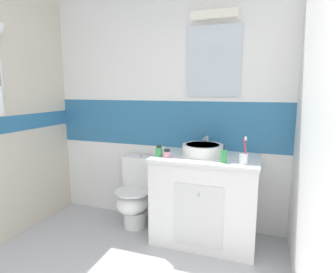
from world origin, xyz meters
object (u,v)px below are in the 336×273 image
object	(u,v)px
sink_basin	(203,149)
toilet	(136,194)
soap_dispenser	(224,156)
hair_gel_jar	(167,154)
lotion_bottle_short	(159,151)
toothbrush_cup	(244,157)

from	to	relation	value
sink_basin	toilet	world-z (taller)	sink_basin
sink_basin	soap_dispenser	world-z (taller)	sink_basin
hair_gel_jar	lotion_bottle_short	distance (m)	0.08
sink_basin	toothbrush_cup	distance (m)	0.44
toothbrush_cup	soap_dispenser	distance (m)	0.17
soap_dispenser	hair_gel_jar	size ratio (longest dim) A/B	1.99
toilet	lotion_bottle_short	world-z (taller)	lotion_bottle_short
toothbrush_cup	hair_gel_jar	xyz separation A→B (m)	(-0.69, 0.00, -0.02)
sink_basin	toothbrush_cup	xyz separation A→B (m)	(0.40, -0.20, -0.00)
sink_basin	hair_gel_jar	size ratio (longest dim) A/B	5.82
sink_basin	soap_dispenser	bearing A→B (deg)	-43.53
sink_basin	hair_gel_jar	bearing A→B (deg)	-145.92
sink_basin	toilet	xyz separation A→B (m)	(-0.72, 0.00, -0.55)
toilet	toothbrush_cup	bearing A→B (deg)	-10.41
hair_gel_jar	lotion_bottle_short	xyz separation A→B (m)	(-0.08, 0.00, 0.02)
hair_gel_jar	lotion_bottle_short	size ratio (longest dim) A/B	0.72
hair_gel_jar	toothbrush_cup	bearing A→B (deg)	-0.28
toilet	toothbrush_cup	distance (m)	1.26
soap_dispenser	lotion_bottle_short	xyz separation A→B (m)	(-0.61, 0.02, -0.01)
sink_basin	lotion_bottle_short	xyz separation A→B (m)	(-0.38, -0.19, -0.01)
sink_basin	toothbrush_cup	world-z (taller)	toothbrush_cup
sink_basin	soap_dispenser	xyz separation A→B (m)	(0.23, -0.22, 0.00)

